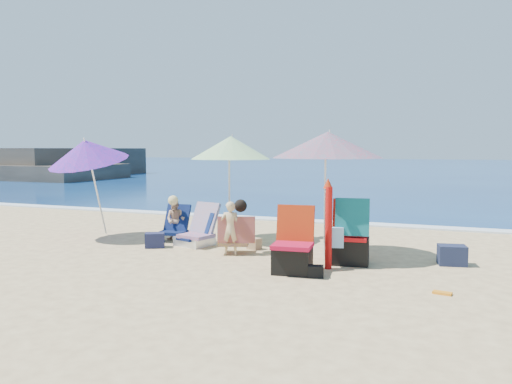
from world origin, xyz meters
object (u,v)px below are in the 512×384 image
(person_center, at_px, (233,228))
(chair_rainbow, at_px, (197,234))
(person_left, at_px, (175,220))
(camp_chair_right, at_px, (350,240))
(umbrella_striped, at_px, (231,148))
(camp_chair_left, at_px, (293,253))
(umbrella_turquoise, at_px, (328,145))
(chair_navy, at_px, (199,237))
(furled_umbrella, at_px, (329,219))
(umbrella_blue, at_px, (87,151))

(person_center, bearing_deg, chair_rainbow, 153.19)
(person_center, relative_size, person_left, 1.03)
(chair_rainbow, relative_size, camp_chair_right, 0.78)
(umbrella_striped, bearing_deg, camp_chair_right, -24.91)
(camp_chair_left, distance_m, person_left, 3.44)
(chair_rainbow, height_order, person_left, person_left)
(umbrella_turquoise, height_order, person_left, umbrella_turquoise)
(umbrella_striped, relative_size, person_left, 2.31)
(chair_navy, xyz_separation_m, person_center, (0.96, -0.55, 0.30))
(camp_chair_right, bearing_deg, umbrella_turquoise, 137.35)
(umbrella_striped, xyz_separation_m, person_left, (-1.04, -0.45, -1.46))
(person_left, bearing_deg, furled_umbrella, -19.70)
(camp_chair_right, bearing_deg, chair_navy, 170.12)
(camp_chair_right, relative_size, person_center, 1.14)
(umbrella_blue, height_order, chair_navy, umbrella_blue)
(umbrella_blue, relative_size, chair_navy, 2.91)
(camp_chair_left, height_order, person_center, camp_chair_left)
(umbrella_striped, relative_size, chair_rainbow, 2.54)
(chair_rainbow, height_order, camp_chair_left, camp_chair_left)
(person_left, bearing_deg, umbrella_turquoise, -5.78)
(umbrella_blue, xyz_separation_m, camp_chair_right, (5.48, -0.32, -1.42))
(umbrella_blue, bearing_deg, umbrella_striped, 18.11)
(camp_chair_left, height_order, person_left, camp_chair_left)
(umbrella_turquoise, distance_m, person_center, 2.18)
(umbrella_turquoise, xyz_separation_m, person_center, (-1.55, -0.48, -1.46))
(furled_umbrella, height_order, camp_chair_left, furled_umbrella)
(furled_umbrella, xyz_separation_m, chair_rainbow, (-2.79, 0.93, -0.56))
(umbrella_turquoise, relative_size, person_left, 2.66)
(umbrella_blue, distance_m, person_left, 2.31)
(person_center, bearing_deg, chair_navy, 150.45)
(umbrella_turquoise, bearing_deg, chair_rainbow, 179.54)
(camp_chair_left, bearing_deg, furled_umbrella, 44.96)
(furled_umbrella, height_order, chair_rainbow, furled_umbrella)
(chair_navy, xyz_separation_m, chair_rainbow, (-0.03, -0.04, 0.05))
(umbrella_turquoise, distance_m, chair_navy, 3.07)
(person_center, bearing_deg, furled_umbrella, -13.32)
(chair_rainbow, bearing_deg, chair_navy, 52.14)
(chair_navy, height_order, person_center, person_center)
(umbrella_striped, xyz_separation_m, chair_navy, (-0.35, -0.71, -1.71))
(umbrella_blue, distance_m, chair_navy, 2.97)
(umbrella_striped, height_order, umbrella_blue, umbrella_blue)
(chair_rainbow, bearing_deg, umbrella_striped, 62.93)
(umbrella_striped, height_order, camp_chair_right, umbrella_striped)
(camp_chair_left, bearing_deg, chair_navy, 148.78)
(umbrella_striped, distance_m, chair_rainbow, 1.87)
(umbrella_turquoise, xyz_separation_m, umbrella_striped, (-2.16, 0.77, -0.04))
(person_center, bearing_deg, camp_chair_left, -32.37)
(chair_rainbow, bearing_deg, camp_chair_left, -30.09)
(person_center, bearing_deg, umbrella_turquoise, 17.34)
(umbrella_blue, xyz_separation_m, chair_rainbow, (2.43, 0.17, -1.60))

